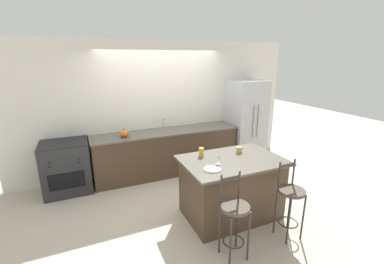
{
  "coord_description": "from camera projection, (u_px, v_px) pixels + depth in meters",
  "views": [
    {
      "loc": [
        -1.55,
        -4.43,
        2.35
      ],
      "look_at": [
        0.16,
        -0.54,
        1.12
      ],
      "focal_mm": 24.0,
      "sensor_mm": 36.0,
      "label": 1
    }
  ],
  "objects": [
    {
      "name": "kitchen_island",
      "position": [
        231.0,
        187.0,
        3.89
      ],
      "size": [
        1.48,
        1.0,
        0.92
      ],
      "color": "#4C3828",
      "rests_on": "ground_plane"
    },
    {
      "name": "coffee_mug",
      "position": [
        239.0,
        150.0,
        4.02
      ],
      "size": [
        0.12,
        0.08,
        0.09
      ],
      "color": "#C1B251",
      "rests_on": "kitchen_island"
    },
    {
      "name": "ground_plane",
      "position": [
        174.0,
        179.0,
        5.15
      ],
      "size": [
        18.0,
        18.0,
        0.0
      ],
      "primitive_type": "plane",
      "color": "beige"
    },
    {
      "name": "refrigerator",
      "position": [
        245.0,
        121.0,
        5.9
      ],
      "size": [
        0.75,
        0.76,
        1.88
      ],
      "color": "#BCBCC1",
      "rests_on": "ground_plane"
    },
    {
      "name": "oven_range",
      "position": [
        67.0,
        167.0,
        4.6
      ],
      "size": [
        0.79,
        0.7,
        0.93
      ],
      "color": "#28282B",
      "rests_on": "ground_plane"
    },
    {
      "name": "bar_stool_near",
      "position": [
        234.0,
        215.0,
        3.01
      ],
      "size": [
        0.34,
        0.34,
        1.07
      ],
      "color": "#332D28",
      "rests_on": "ground_plane"
    },
    {
      "name": "pumpkin_decoration",
      "position": [
        124.0,
        133.0,
        4.8
      ],
      "size": [
        0.17,
        0.17,
        0.16
      ],
      "color": "orange",
      "rests_on": "back_counter"
    },
    {
      "name": "sink_faucet",
      "position": [
        163.0,
        122.0,
        5.38
      ],
      "size": [
        0.02,
        0.13,
        0.22
      ],
      "color": "#ADAFB5",
      "rests_on": "back_counter"
    },
    {
      "name": "back_counter",
      "position": [
        167.0,
        152.0,
        5.36
      ],
      "size": [
        2.98,
        0.7,
        0.92
      ],
      "color": "#4C3828",
      "rests_on": "ground_plane"
    },
    {
      "name": "wall_back",
      "position": [
        161.0,
        107.0,
        5.41
      ],
      "size": [
        6.0,
        0.07,
        2.7
      ],
      "color": "silver",
      "rests_on": "ground_plane"
    },
    {
      "name": "dinner_plate",
      "position": [
        212.0,
        169.0,
        3.41
      ],
      "size": [
        0.24,
        0.24,
        0.02
      ],
      "color": "white",
      "rests_on": "kitchen_island"
    },
    {
      "name": "bar_stool_far",
      "position": [
        290.0,
        199.0,
        3.37
      ],
      "size": [
        0.34,
        0.34,
        1.07
      ],
      "color": "#332D28",
      "rests_on": "ground_plane"
    },
    {
      "name": "tumbler_cup",
      "position": [
        201.0,
        152.0,
        3.86
      ],
      "size": [
        0.07,
        0.07,
        0.13
      ],
      "color": "gold",
      "rests_on": "kitchen_island"
    },
    {
      "name": "wine_glass",
      "position": [
        218.0,
        156.0,
        3.56
      ],
      "size": [
        0.07,
        0.07,
        0.18
      ],
      "color": "white",
      "rests_on": "kitchen_island"
    }
  ]
}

